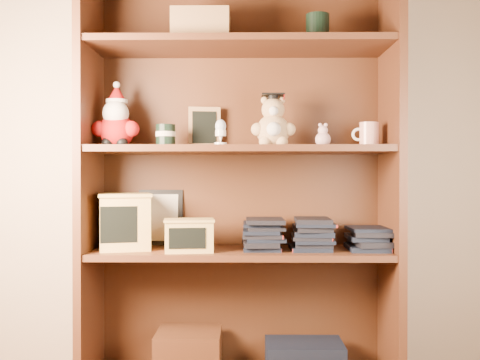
% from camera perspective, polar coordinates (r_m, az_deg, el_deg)
% --- Properties ---
extents(bookcase, '(1.20, 0.35, 1.60)m').
position_cam_1_polar(bookcase, '(2.23, -0.05, -1.05)').
color(bookcase, '#4F2A16').
rests_on(bookcase, ground).
extents(shelf_lower, '(1.14, 0.33, 0.02)m').
position_cam_1_polar(shelf_lower, '(2.20, 0.00, -7.39)').
color(shelf_lower, '#4F2A16').
rests_on(shelf_lower, ground).
extents(shelf_upper, '(1.14, 0.33, 0.02)m').
position_cam_1_polar(shelf_upper, '(2.18, 0.00, 3.09)').
color(shelf_upper, '#4F2A16').
rests_on(shelf_upper, ground).
extents(santa_plush, '(0.19, 0.13, 0.26)m').
position_cam_1_polar(santa_plush, '(2.24, -12.46, 5.78)').
color(santa_plush, '#A50F0F').
rests_on(santa_plush, shelf_upper).
extents(teachers_tin, '(0.08, 0.08, 0.09)m').
position_cam_1_polar(teachers_tin, '(2.20, -7.56, 4.52)').
color(teachers_tin, black).
rests_on(teachers_tin, shelf_upper).
extents(chalkboard_plaque, '(0.13, 0.08, 0.17)m').
position_cam_1_polar(chalkboard_plaque, '(2.30, -3.63, 5.27)').
color(chalkboard_plaque, '#9E7547').
rests_on(chalkboard_plaque, shelf_upper).
extents(egg_cup, '(0.05, 0.05, 0.10)m').
position_cam_1_polar(egg_cup, '(2.11, -1.98, 4.96)').
color(egg_cup, white).
rests_on(egg_cup, shelf_upper).
extents(grad_teddy_bear, '(0.17, 0.15, 0.21)m').
position_cam_1_polar(grad_teddy_bear, '(2.18, 3.38, 5.51)').
color(grad_teddy_bear, tan).
rests_on(grad_teddy_bear, shelf_upper).
extents(pink_figurine, '(0.06, 0.06, 0.09)m').
position_cam_1_polar(pink_figurine, '(2.20, 8.42, 4.31)').
color(pink_figurine, '#CB9D9D').
rests_on(pink_figurine, shelf_upper).
extents(teacher_mug, '(0.10, 0.07, 0.09)m').
position_cam_1_polar(teacher_mug, '(2.23, 12.93, 4.53)').
color(teacher_mug, silver).
rests_on(teacher_mug, shelf_upper).
extents(certificate_frame, '(0.18, 0.05, 0.23)m').
position_cam_1_polar(certificate_frame, '(2.35, -8.08, -3.78)').
color(certificate_frame, black).
rests_on(certificate_frame, shelf_lower).
extents(treats_box, '(0.24, 0.24, 0.22)m').
position_cam_1_polar(treats_box, '(2.23, -11.65, -4.10)').
color(treats_box, '#D9B259').
rests_on(treats_box, shelf_lower).
extents(pencils_box, '(0.20, 0.16, 0.12)m').
position_cam_1_polar(pencils_box, '(2.13, -5.20, -5.59)').
color(pencils_box, '#D9B259').
rests_on(pencils_box, shelf_lower).
extents(book_stack_left, '(0.14, 0.20, 0.13)m').
position_cam_1_polar(book_stack_left, '(2.19, 2.35, -5.40)').
color(book_stack_left, black).
rests_on(book_stack_left, shelf_lower).
extents(book_stack_mid, '(0.14, 0.20, 0.13)m').
position_cam_1_polar(book_stack_mid, '(2.20, 7.40, -5.37)').
color(book_stack_mid, black).
rests_on(book_stack_mid, shelf_lower).
extents(book_stack_right, '(0.14, 0.20, 0.08)m').
position_cam_1_polar(book_stack_right, '(2.24, 12.97, -5.90)').
color(book_stack_right, black).
rests_on(book_stack_right, shelf_lower).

